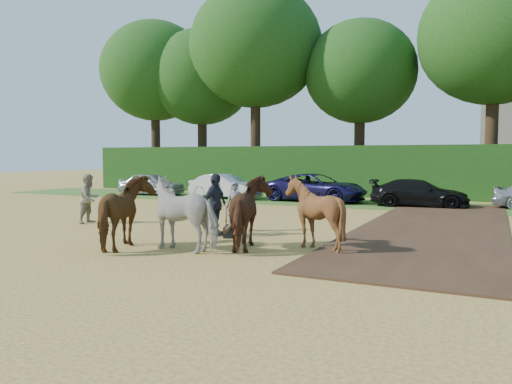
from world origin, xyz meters
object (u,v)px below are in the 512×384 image
object	(u,v)px
spectator_near	(89,199)
church	(507,58)
plough_team	(221,212)
parked_cars	(441,192)
spectator_far	(215,205)

from	to	relation	value
spectator_near	church	world-z (taller)	church
spectator_near	plough_team	world-z (taller)	plough_team
spectator_near	plough_team	size ratio (longest dim) A/B	0.28
plough_team	parked_cars	size ratio (longest dim) A/B	0.18
spectator_near	plough_team	bearing A→B (deg)	-109.85
parked_cars	church	bearing A→B (deg)	85.81
spectator_far	church	world-z (taller)	church
plough_team	parked_cars	bearing A→B (deg)	73.08
plough_team	parked_cars	distance (m)	14.12
spectator_near	church	distance (m)	55.55
plough_team	spectator_near	bearing A→B (deg)	161.77
spectator_near	spectator_far	distance (m)	5.49
parked_cars	plough_team	bearing A→B (deg)	-106.92
plough_team	church	distance (m)	56.38
spectator_near	spectator_far	bearing A→B (deg)	-96.35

